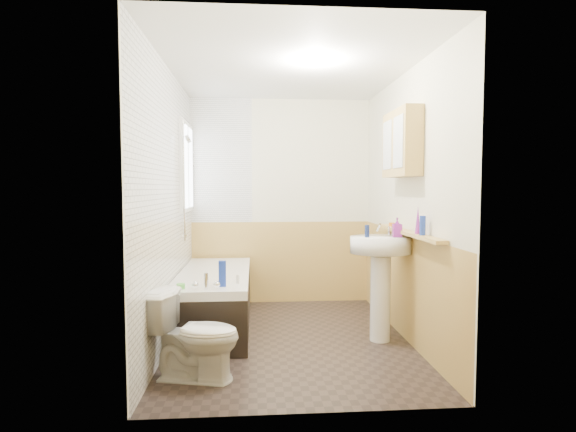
# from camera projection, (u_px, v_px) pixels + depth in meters

# --- Properties ---
(floor) EXTENTS (2.80, 2.80, 0.00)m
(floor) POSITION_uv_depth(u_px,v_px,m) (289.00, 339.00, 4.22)
(floor) COLOR black
(floor) RESTS_ON ground
(ceiling) EXTENTS (2.80, 2.80, 0.00)m
(ceiling) POSITION_uv_depth(u_px,v_px,m) (289.00, 68.00, 4.06)
(ceiling) COLOR white
(ceiling) RESTS_ON ground
(wall_back) EXTENTS (2.20, 0.02, 2.50)m
(wall_back) POSITION_uv_depth(u_px,v_px,m) (280.00, 202.00, 5.54)
(wall_back) COLOR #EFEAC6
(wall_back) RESTS_ON ground
(wall_front) EXTENTS (2.20, 0.02, 2.50)m
(wall_front) POSITION_uv_depth(u_px,v_px,m) (307.00, 216.00, 2.73)
(wall_front) COLOR #EFEAC6
(wall_front) RESTS_ON ground
(wall_left) EXTENTS (0.02, 2.80, 2.50)m
(wall_left) POSITION_uv_depth(u_px,v_px,m) (167.00, 207.00, 4.06)
(wall_left) COLOR #EFEAC6
(wall_left) RESTS_ON ground
(wall_right) EXTENTS (0.02, 2.80, 2.50)m
(wall_right) POSITION_uv_depth(u_px,v_px,m) (407.00, 206.00, 4.22)
(wall_right) COLOR #EFEAC6
(wall_right) RESTS_ON ground
(wainscot_right) EXTENTS (0.01, 2.80, 1.00)m
(wainscot_right) POSITION_uv_depth(u_px,v_px,m) (403.00, 285.00, 4.27)
(wainscot_right) COLOR tan
(wainscot_right) RESTS_ON wall_right
(wainscot_front) EXTENTS (2.20, 0.01, 1.00)m
(wainscot_front) POSITION_uv_depth(u_px,v_px,m) (306.00, 335.00, 2.80)
(wainscot_front) COLOR tan
(wainscot_front) RESTS_ON wall_front
(wainscot_back) EXTENTS (2.20, 0.01, 1.00)m
(wainscot_back) POSITION_uv_depth(u_px,v_px,m) (281.00, 262.00, 5.57)
(wainscot_back) COLOR tan
(wainscot_back) RESTS_ON wall_back
(tile_cladding_left) EXTENTS (0.01, 2.80, 2.50)m
(tile_cladding_left) POSITION_uv_depth(u_px,v_px,m) (169.00, 207.00, 4.06)
(tile_cladding_left) COLOR white
(tile_cladding_left) RESTS_ON wall_left
(tile_return_back) EXTENTS (0.75, 0.01, 1.50)m
(tile_return_back) POSITION_uv_depth(u_px,v_px,m) (221.00, 161.00, 5.43)
(tile_return_back) COLOR white
(tile_return_back) RESTS_ON wall_back
(window) EXTENTS (0.03, 0.79, 0.99)m
(window) POSITION_uv_depth(u_px,v_px,m) (187.00, 167.00, 4.98)
(window) COLOR white
(window) RESTS_ON wall_left
(bathtub) EXTENTS (0.70, 1.79, 0.71)m
(bathtub) POSITION_uv_depth(u_px,v_px,m) (215.00, 298.00, 4.58)
(bathtub) COLOR black
(bathtub) RESTS_ON floor
(shower_riser) EXTENTS (0.11, 0.08, 1.26)m
(shower_riser) POSITION_uv_depth(u_px,v_px,m) (185.00, 170.00, 4.63)
(shower_riser) COLOR silver
(shower_riser) RESTS_ON wall_left
(toilet) EXTENTS (0.73, 0.51, 0.65)m
(toilet) POSITION_uv_depth(u_px,v_px,m) (196.00, 336.00, 3.32)
(toilet) COLOR white
(toilet) RESTS_ON floor
(sink) EXTENTS (0.57, 0.46, 1.09)m
(sink) POSITION_uv_depth(u_px,v_px,m) (381.00, 267.00, 4.14)
(sink) COLOR white
(sink) RESTS_ON floor
(pine_shelf) EXTENTS (0.10, 1.53, 0.03)m
(pine_shelf) POSITION_uv_depth(u_px,v_px,m) (407.00, 232.00, 4.01)
(pine_shelf) COLOR tan
(pine_shelf) RESTS_ON wall_right
(medicine_cabinet) EXTENTS (0.17, 0.67, 0.60)m
(medicine_cabinet) POSITION_uv_depth(u_px,v_px,m) (401.00, 144.00, 4.07)
(medicine_cabinet) COLOR tan
(medicine_cabinet) RESTS_ON wall_right
(foam_can) EXTENTS (0.05, 0.05, 0.16)m
(foam_can) POSITION_uv_depth(u_px,v_px,m) (423.00, 225.00, 3.64)
(foam_can) COLOR #19339E
(foam_can) RESTS_ON pine_shelf
(green_bottle) EXTENTS (0.06, 0.06, 0.23)m
(green_bottle) POSITION_uv_depth(u_px,v_px,m) (418.00, 220.00, 3.74)
(green_bottle) COLOR purple
(green_bottle) RESTS_ON pine_shelf
(black_jar) EXTENTS (0.06, 0.06, 0.04)m
(black_jar) POSITION_uv_depth(u_px,v_px,m) (392.00, 225.00, 4.45)
(black_jar) COLOR orange
(black_jar) RESTS_ON pine_shelf
(soap_bottle) EXTENTS (0.10, 0.19, 0.08)m
(soap_bottle) POSITION_uv_depth(u_px,v_px,m) (397.00, 233.00, 4.07)
(soap_bottle) COLOR purple
(soap_bottle) RESTS_ON sink
(clear_bottle) EXTENTS (0.05, 0.05, 0.11)m
(clear_bottle) POSITION_uv_depth(u_px,v_px,m) (367.00, 231.00, 4.05)
(clear_bottle) COLOR navy
(clear_bottle) RESTS_ON sink
(blue_gel) EXTENTS (0.06, 0.04, 0.22)m
(blue_gel) POSITION_uv_depth(u_px,v_px,m) (222.00, 274.00, 3.88)
(blue_gel) COLOR #19339E
(blue_gel) RESTS_ON bathtub
(cream_jar) EXTENTS (0.08, 0.08, 0.04)m
(cream_jar) POSITION_uv_depth(u_px,v_px,m) (181.00, 286.00, 3.79)
(cream_jar) COLOR #59C647
(cream_jar) RESTS_ON bathtub
(orange_bottle) EXTENTS (0.03, 0.03, 0.08)m
(orange_bottle) POSITION_uv_depth(u_px,v_px,m) (238.00, 279.00, 4.00)
(orange_bottle) COLOR silver
(orange_bottle) RESTS_ON bathtub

